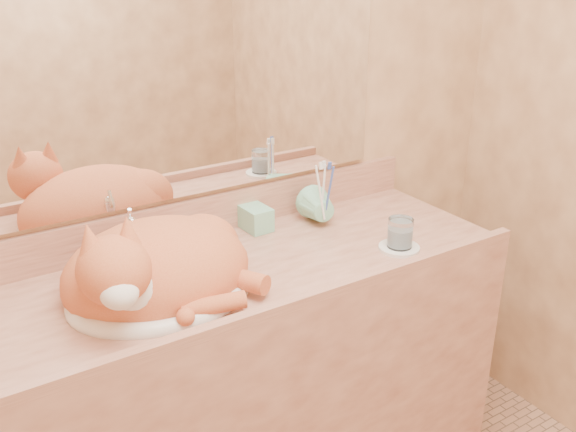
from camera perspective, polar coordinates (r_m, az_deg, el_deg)
wall_back at (r=1.87m, az=-9.32°, el=9.55°), size 2.40×0.02×2.50m
vanity_counter at (r=2.00m, az=-4.47°, el=-15.64°), size 1.60×0.55×0.85m
mirror at (r=1.83m, az=-9.45°, el=13.74°), size 1.30×0.02×0.80m
sink_basin at (r=1.65m, az=-11.39°, el=-4.67°), size 0.54×0.49×0.15m
faucet at (r=1.80m, az=-13.56°, el=-2.18°), size 0.05×0.12×0.16m
cat at (r=1.63m, az=-11.83°, el=-4.34°), size 0.51×0.43×0.27m
soap_dispenser at (r=1.94m, az=-2.09°, el=0.57°), size 0.08×0.08×0.17m
toothbrush_cup at (r=2.00m, az=3.27°, el=0.21°), size 0.13×0.13×0.11m
toothbrushes at (r=1.97m, az=3.32°, el=2.36°), size 0.04×0.04×0.23m
saucer at (r=1.91m, az=9.85°, el=-2.81°), size 0.12×0.12×0.01m
water_glass at (r=1.89m, az=9.94°, el=-1.49°), size 0.07×0.07×0.09m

